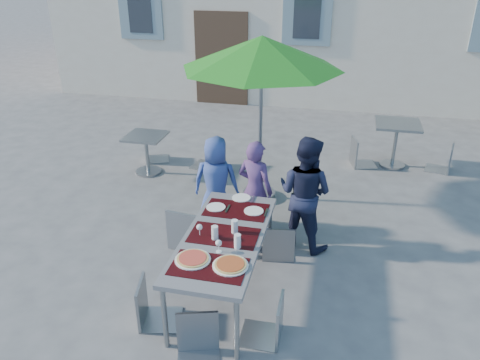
% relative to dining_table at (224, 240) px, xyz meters
% --- Properties ---
extents(ground, '(90.00, 90.00, 0.00)m').
position_rel_dining_table_xyz_m(ground, '(0.07, -0.38, -0.70)').
color(ground, '#4E4E51').
rests_on(ground, ground).
extents(dining_table, '(0.80, 1.85, 0.76)m').
position_rel_dining_table_xyz_m(dining_table, '(0.00, 0.00, 0.00)').
color(dining_table, '#4A494F').
rests_on(dining_table, ground).
extents(pizza_near_left, '(0.34, 0.34, 0.03)m').
position_rel_dining_table_xyz_m(pizza_near_left, '(-0.18, -0.49, 0.07)').
color(pizza_near_left, white).
rests_on(pizza_near_left, dining_table).
extents(pizza_near_right, '(0.34, 0.34, 0.03)m').
position_rel_dining_table_xyz_m(pizza_near_right, '(0.20, -0.50, 0.07)').
color(pizza_near_right, white).
rests_on(pizza_near_right, dining_table).
extents(glassware, '(0.50, 0.44, 0.15)m').
position_rel_dining_table_xyz_m(glassware, '(0.04, -0.09, 0.13)').
color(glassware, silver).
rests_on(glassware, dining_table).
extents(place_settings, '(0.70, 0.51, 0.01)m').
position_rel_dining_table_xyz_m(place_settings, '(-0.01, 0.64, 0.06)').
color(place_settings, white).
rests_on(place_settings, dining_table).
extents(child_0, '(0.65, 0.45, 1.26)m').
position_rel_dining_table_xyz_m(child_0, '(-0.48, 1.43, -0.06)').
color(child_0, '#354A92').
rests_on(child_0, ground).
extents(child_1, '(0.56, 0.45, 1.33)m').
position_rel_dining_table_xyz_m(child_1, '(0.08, 1.26, -0.03)').
color(child_1, '#523369').
rests_on(child_1, ground).
extents(child_2, '(0.81, 0.65, 1.46)m').
position_rel_dining_table_xyz_m(child_2, '(0.71, 1.19, 0.03)').
color(child_2, '#181C36').
rests_on(child_2, ground).
extents(chair_0, '(0.52, 0.53, 1.04)m').
position_rel_dining_table_xyz_m(chair_0, '(-0.68, 0.78, -0.08)').
color(chair_0, '#92969D').
rests_on(chair_0, ground).
extents(chair_1, '(0.53, 0.54, 1.04)m').
position_rel_dining_table_xyz_m(chair_1, '(-0.07, 0.99, -0.08)').
color(chair_1, gray).
rests_on(chair_1, ground).
extents(chair_2, '(0.44, 0.45, 0.87)m').
position_rel_dining_table_xyz_m(chair_2, '(0.46, 0.81, -0.19)').
color(chair_2, gray).
rests_on(chair_2, ground).
extents(chair_3, '(0.47, 0.47, 0.88)m').
position_rel_dining_table_xyz_m(chair_3, '(-0.61, -0.57, -0.19)').
color(chair_3, gray).
rests_on(chair_3, ground).
extents(chair_4, '(0.39, 0.39, 0.87)m').
position_rel_dining_table_xyz_m(chair_4, '(0.59, -0.54, -0.19)').
color(chair_4, '#90979B').
rests_on(chair_4, ground).
extents(chair_5, '(0.49, 0.49, 0.88)m').
position_rel_dining_table_xyz_m(chair_5, '(-0.00, -0.94, -0.19)').
color(chair_5, gray).
rests_on(chair_5, ground).
extents(patio_umbrella, '(2.24, 2.24, 2.41)m').
position_rel_dining_table_xyz_m(patio_umbrella, '(-0.07, 2.32, 1.46)').
color(patio_umbrella, '#96999D').
rests_on(patio_umbrella, ground).
extents(cafe_table_0, '(0.63, 0.63, 0.68)m').
position_rel_dining_table_xyz_m(cafe_table_0, '(-2.08, 2.79, -0.26)').
color(cafe_table_0, '#96999D').
rests_on(cafe_table_0, ground).
extents(bg_chair_l_0, '(0.53, 0.53, 0.91)m').
position_rel_dining_table_xyz_m(bg_chair_l_0, '(-2.23, 3.32, -0.17)').
color(bg_chair_l_0, '#8E9599').
rests_on(bg_chair_l_0, ground).
extents(bg_chair_r_0, '(0.51, 0.50, 0.96)m').
position_rel_dining_table_xyz_m(bg_chair_r_0, '(-1.12, 3.25, -0.13)').
color(bg_chair_r_0, gray).
rests_on(bg_chair_r_0, ground).
extents(cafe_table_1, '(0.74, 0.74, 0.80)m').
position_rel_dining_table_xyz_m(cafe_table_1, '(2.00, 4.02, -0.13)').
color(cafe_table_1, '#96999D').
rests_on(cafe_table_1, ground).
extents(bg_chair_l_1, '(0.51, 0.50, 0.93)m').
position_rel_dining_table_xyz_m(bg_chair_l_1, '(1.41, 3.93, -0.15)').
color(bg_chair_l_1, gray).
rests_on(bg_chair_l_1, ground).
extents(bg_chair_r_1, '(0.47, 0.46, 0.87)m').
position_rel_dining_table_xyz_m(bg_chair_r_1, '(2.84, 4.01, -0.19)').
color(bg_chair_r_1, gray).
rests_on(bg_chair_r_1, ground).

